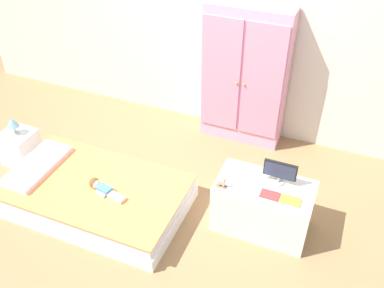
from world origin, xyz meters
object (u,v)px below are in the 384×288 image
rocking_horse_toy (222,183)px  book_yellow (290,200)px  nightstand (20,147)px  table_lamp (12,123)px  bed (96,195)px  wardrobe (245,77)px  book_red (270,195)px  tv_monitor (280,171)px  doll (101,187)px  tv_stand (263,206)px

rocking_horse_toy → book_yellow: bearing=5.4°
nightstand → rocking_horse_toy: rocking_horse_toy is taller
rocking_horse_toy → book_yellow: (0.55, 0.05, -0.04)m
table_lamp → book_yellow: table_lamp is taller
table_lamp → bed: bearing=-13.7°
nightstand → bed: bearing=-13.7°
wardrobe → book_red: bearing=-64.6°
tv_monitor → rocking_horse_toy: 0.48m
doll → tv_monitor: 1.56m
book_red → tv_stand: bearing=121.1°
bed → doll: bearing=-19.2°
wardrobe → rocking_horse_toy: bearing=-79.9°
wardrobe → table_lamp: bearing=-146.8°
doll → nightstand: doll is taller
nightstand → tv_monitor: tv_monitor is taller
rocking_horse_toy → book_yellow: size_ratio=0.65×
doll → tv_stand: (1.38, 0.37, -0.05)m
book_red → book_yellow: size_ratio=0.97×
wardrobe → tv_stand: bearing=-65.1°
doll → book_yellow: book_yellow is taller
nightstand → table_lamp: bearing=180.0°
table_lamp → tv_monitor: tv_monitor is taller
bed → doll: doll is taller
bed → rocking_horse_toy: rocking_horse_toy is taller
tv_stand → doll: bearing=-165.0°
rocking_horse_toy → book_red: rocking_horse_toy is taller
table_lamp → tv_stand: size_ratio=0.23×
nightstand → wardrobe: (1.99, 1.30, 0.58)m
rocking_horse_toy → book_yellow: 0.56m
tv_monitor → book_yellow: size_ratio=1.71×
nightstand → table_lamp: size_ratio=1.85×
wardrobe → book_red: 1.50m
bed → book_red: (1.54, 0.23, 0.36)m
tv_stand → tv_monitor: 0.38m
nightstand → book_red: book_red is taller
doll → book_yellow: 1.64m
table_lamp → book_yellow: (2.79, -0.03, 0.02)m
rocking_horse_toy → book_red: size_ratio=0.67×
wardrobe → book_red: (0.63, -1.33, -0.27)m
rocking_horse_toy → tv_monitor: bearing=28.9°
nightstand → wardrobe: wardrobe is taller
bed → rocking_horse_toy: size_ratio=15.95×
doll → book_red: bearing=10.6°
table_lamp → book_red: bearing=-0.7°
wardrobe → rocking_horse_toy: wardrobe is taller
doll → wardrobe: (0.81, 1.60, 0.46)m
book_red → book_yellow: book_yellow is taller
nightstand → tv_stand: tv_stand is taller
tv_stand → tv_monitor: bearing=41.1°
tv_stand → book_red: book_red is taller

